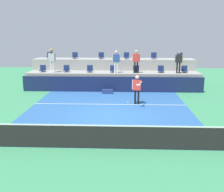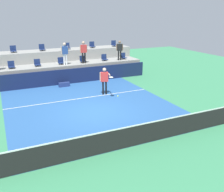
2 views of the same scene
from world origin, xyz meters
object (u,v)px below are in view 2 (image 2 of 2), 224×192
at_px(stadium_chair_lower_far_right, 123,56).
at_px(stadium_chair_lower_mid_right, 83,60).
at_px(stadium_chair_lower_right, 104,58).
at_px(stadium_chair_upper_far_right, 114,44).
at_px(tennis_player, 105,78).
at_px(spectator_leaning_on_rail, 84,50).
at_px(stadium_chair_upper_left, 13,50).
at_px(stadium_chair_upper_mid_right, 67,47).
at_px(tennis_ball, 118,96).
at_px(stadium_chair_upper_right, 92,45).
at_px(stadium_chair_upper_mid_left, 42,48).
at_px(stadium_chair_lower_left, 11,65).
at_px(stadium_chair_lower_mid_left, 37,63).
at_px(spectator_in_grey, 65,52).
at_px(stadium_chair_lower_center, 61,61).
at_px(spectator_in_white, 120,49).
at_px(equipment_bag, 64,85).

bearing_deg(stadium_chair_lower_far_right, stadium_chair_lower_mid_right, 180.00).
xyz_separation_m(stadium_chair_lower_right, stadium_chair_upper_far_right, (1.72, 1.80, 0.85)).
distance_m(stadium_chair_lower_right, tennis_player, 5.16).
bearing_deg(spectator_leaning_on_rail, tennis_player, -91.56).
height_order(stadium_chair_upper_left, stadium_chair_upper_mid_right, same).
distance_m(stadium_chair_lower_far_right, stadium_chair_upper_left, 8.78).
bearing_deg(tennis_ball, stadium_chair_upper_right, 77.02).
bearing_deg(stadium_chair_upper_mid_left, stadium_chair_lower_mid_right, -32.97).
bearing_deg(stadium_chair_lower_left, spectator_leaning_on_rail, -4.16).
bearing_deg(stadium_chair_lower_mid_right, stadium_chair_upper_right, 50.24).
height_order(stadium_chair_lower_mid_right, stadium_chair_upper_right, stadium_chair_upper_right).
relative_size(stadium_chair_lower_mid_left, stadium_chair_upper_far_right, 1.00).
xyz_separation_m(spectator_in_grey, tennis_ball, (0.78, -7.42, -1.33)).
height_order(stadium_chair_lower_mid_left, stadium_chair_lower_center, same).
bearing_deg(stadium_chair_upper_mid_left, stadium_chair_lower_far_right, -15.73).
bearing_deg(tennis_ball, spectator_in_white, 63.00).
relative_size(stadium_chair_lower_mid_left, spectator_in_white, 0.33).
distance_m(stadium_chair_upper_left, stadium_chair_upper_far_right, 8.51).
bearing_deg(stadium_chair_upper_far_right, stadium_chair_upper_right, 180.00).
height_order(stadium_chair_lower_left, spectator_leaning_on_rail, spectator_leaning_on_rail).
xyz_separation_m(stadium_chair_lower_left, equipment_bag, (3.24, -1.86, -1.31)).
distance_m(stadium_chair_lower_right, tennis_ball, 8.24).
relative_size(stadium_chair_upper_right, tennis_ball, 7.65).
height_order(stadium_chair_lower_mid_left, tennis_ball, stadium_chair_lower_mid_left).
bearing_deg(tennis_player, stadium_chair_lower_left, 137.41).
bearing_deg(spectator_leaning_on_rail, spectator_in_grey, 180.00).
bearing_deg(equipment_bag, tennis_player, -56.34).
bearing_deg(stadium_chair_lower_mid_right, equipment_bag, -137.82).
relative_size(tennis_player, equipment_bag, 2.29).
bearing_deg(spectator_in_white, stadium_chair_lower_mid_left, 176.65).
bearing_deg(stadium_chair_upper_far_right, stadium_chair_lower_mid_right, -153.30).
xyz_separation_m(stadium_chair_lower_far_right, stadium_chair_upper_mid_left, (-6.39, 1.80, 0.85)).
bearing_deg(tennis_player, stadium_chair_upper_far_right, 60.35).
relative_size(stadium_chair_upper_mid_right, tennis_player, 0.30).
xyz_separation_m(stadium_chair_upper_left, stadium_chair_upper_far_right, (8.51, 0.00, 0.00)).
distance_m(stadium_chair_lower_right, stadium_chair_upper_far_right, 2.63).
height_order(stadium_chair_upper_mid_left, stadium_chair_upper_mid_right, same).
bearing_deg(stadium_chair_lower_center, stadium_chair_upper_mid_left, 119.79).
bearing_deg(spectator_in_white, tennis_player, -126.39).
bearing_deg(stadium_chair_lower_mid_right, spectator_in_grey, -165.58).
distance_m(stadium_chair_lower_center, equipment_bag, 2.30).
xyz_separation_m(stadium_chair_upper_left, stadium_chair_upper_mid_left, (2.16, 0.00, 0.00)).
bearing_deg(stadium_chair_upper_mid_left, tennis_player, -68.07).
bearing_deg(stadium_chair_lower_mid_right, stadium_chair_lower_left, 180.00).
xyz_separation_m(stadium_chair_lower_mid_right, equipment_bag, (-2.06, -1.86, -1.31)).
bearing_deg(stadium_chair_lower_right, spectator_in_grey, -173.48).
height_order(stadium_chair_upper_mid_left, spectator_in_white, spectator_in_white).
relative_size(stadium_chair_lower_mid_right, stadium_chair_upper_mid_left, 1.00).
height_order(tennis_player, spectator_leaning_on_rail, spectator_leaning_on_rail).
height_order(stadium_chair_upper_mid_right, tennis_ball, stadium_chair_upper_mid_right).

